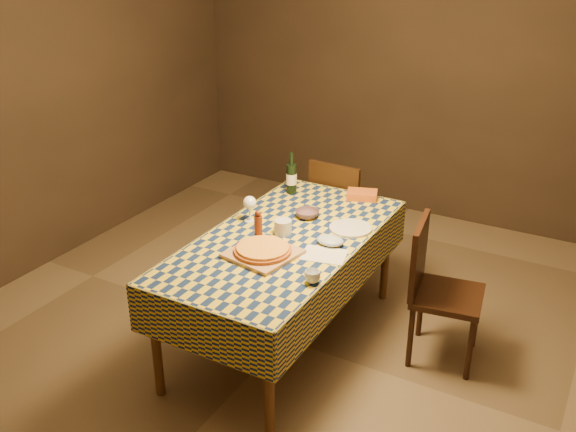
% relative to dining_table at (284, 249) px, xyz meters
% --- Properties ---
extents(room, '(5.00, 5.10, 2.70)m').
position_rel_dining_table_xyz_m(room, '(0.00, 0.00, 0.66)').
color(room, brown).
rests_on(room, ground).
extents(dining_table, '(0.94, 1.84, 0.77)m').
position_rel_dining_table_xyz_m(dining_table, '(0.00, 0.00, 0.00)').
color(dining_table, brown).
rests_on(dining_table, ground).
extents(cutting_board, '(0.43, 0.43, 0.02)m').
position_rel_dining_table_xyz_m(cutting_board, '(0.01, -0.26, 0.09)').
color(cutting_board, tan).
rests_on(cutting_board, dining_table).
extents(pizza, '(0.45, 0.45, 0.03)m').
position_rel_dining_table_xyz_m(pizza, '(0.01, -0.26, 0.12)').
color(pizza, '#984819').
rests_on(pizza, cutting_board).
extents(pepper_mill, '(0.06, 0.06, 0.21)m').
position_rel_dining_table_xyz_m(pepper_mill, '(-0.11, -0.13, 0.18)').
color(pepper_mill, '#511F13').
rests_on(pepper_mill, dining_table).
extents(bowl, '(0.21, 0.21, 0.05)m').
position_rel_dining_table_xyz_m(bowl, '(-0.02, 0.34, 0.10)').
color(bowl, '#5B414C').
rests_on(bowl, dining_table).
extents(wine_glass, '(0.09, 0.09, 0.18)m').
position_rel_dining_table_xyz_m(wine_glass, '(-0.32, 0.11, 0.20)').
color(wine_glass, white).
rests_on(wine_glass, dining_table).
extents(wine_bottle, '(0.09, 0.09, 0.31)m').
position_rel_dining_table_xyz_m(wine_bottle, '(-0.32, 0.67, 0.19)').
color(wine_bottle, black).
rests_on(wine_bottle, dining_table).
extents(deli_tub, '(0.15, 0.15, 0.09)m').
position_rel_dining_table_xyz_m(deli_tub, '(-0.04, 0.05, 0.12)').
color(deli_tub, silver).
rests_on(deli_tub, dining_table).
extents(takeout_container, '(0.25, 0.21, 0.05)m').
position_rel_dining_table_xyz_m(takeout_container, '(0.17, 0.83, 0.10)').
color(takeout_container, '#B95418').
rests_on(takeout_container, dining_table).
extents(white_plate, '(0.30, 0.30, 0.02)m').
position_rel_dining_table_xyz_m(white_plate, '(0.31, 0.32, 0.08)').
color(white_plate, silver).
rests_on(white_plate, dining_table).
extents(tumbler, '(0.10, 0.10, 0.07)m').
position_rel_dining_table_xyz_m(tumbler, '(0.41, -0.40, 0.11)').
color(tumbler, white).
rests_on(tumbler, dining_table).
extents(flour_patch, '(0.30, 0.25, 0.00)m').
position_rel_dining_table_xyz_m(flour_patch, '(0.32, -0.08, 0.08)').
color(flour_patch, silver).
rests_on(flour_patch, dining_table).
extents(flour_bag, '(0.19, 0.16, 0.05)m').
position_rel_dining_table_xyz_m(flour_bag, '(0.29, 0.06, 0.10)').
color(flour_bag, '#A7B8D6').
rests_on(flour_bag, dining_table).
extents(chair_far, '(0.44, 0.44, 0.93)m').
position_rel_dining_table_xyz_m(chair_far, '(-0.11, 1.08, -0.17)').
color(chair_far, black).
rests_on(chair_far, ground).
extents(chair_right, '(0.49, 0.48, 0.93)m').
position_rel_dining_table_xyz_m(chair_right, '(0.89, 0.33, -0.17)').
color(chair_right, black).
rests_on(chair_right, ground).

